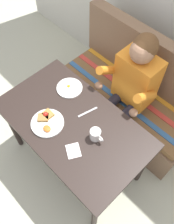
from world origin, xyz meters
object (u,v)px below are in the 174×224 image
object	(u,v)px
plate_eggs	(69,88)
plate_breakfast	(47,122)
person	(131,85)
couch	(131,98)
coffee_mug	(96,135)
table	(73,128)
napkin	(73,151)
fork	(88,112)

from	to	relation	value
plate_eggs	plate_breakfast	bearing A→B (deg)	-69.41
person	plate_eggs	xyz separation A→B (m)	(-0.34, -0.39, -0.00)
couch	coffee_mug	xyz separation A→B (m)	(0.21, -0.73, 0.45)
table	coffee_mug	xyz separation A→B (m)	(0.21, 0.03, 0.13)
plate_eggs	napkin	size ratio (longest dim) A/B	1.92
person	napkin	distance (m)	0.75
coffee_mug	plate_breakfast	bearing A→B (deg)	-153.44
table	coffee_mug	size ratio (longest dim) A/B	10.17
coffee_mug	napkin	size ratio (longest dim) A/B	1.05
fork	person	bearing A→B (deg)	95.66
napkin	plate_breakfast	bearing A→B (deg)	177.27
coffee_mug	person	bearing A→B (deg)	103.78
coffee_mug	fork	xyz separation A→B (m)	(-0.20, 0.11, -0.05)
table	plate_eggs	xyz separation A→B (m)	(-0.26, 0.20, 0.09)
table	plate_eggs	size ratio (longest dim) A/B	5.59
person	coffee_mug	xyz separation A→B (m)	(0.14, -0.56, 0.04)
person	coffee_mug	bearing A→B (deg)	-76.22
coffee_mug	fork	world-z (taller)	coffee_mug
couch	table	bearing A→B (deg)	-90.00
couch	person	world-z (taller)	person
couch	plate_eggs	size ratio (longest dim) A/B	6.70
table	plate_eggs	bearing A→B (deg)	142.45
table	couch	size ratio (longest dim) A/B	0.83
plate_eggs	table	bearing A→B (deg)	-37.55
plate_breakfast	plate_eggs	world-z (taller)	plate_breakfast
couch	person	distance (m)	0.45
couch	plate_breakfast	xyz separation A→B (m)	(-0.14, -0.90, 0.41)
plate_breakfast	fork	xyz separation A→B (m)	(0.15, 0.29, -0.01)
table	fork	distance (m)	0.17
table	person	world-z (taller)	person
couch	fork	xyz separation A→B (m)	(0.01, -0.62, 0.40)
fork	plate_breakfast	bearing A→B (deg)	-103.25
napkin	plate_eggs	bearing A→B (deg)	140.90
coffee_mug	fork	bearing A→B (deg)	149.96
person	plate_breakfast	xyz separation A→B (m)	(-0.21, -0.73, 0.00)
couch	coffee_mug	world-z (taller)	couch
plate_breakfast	napkin	world-z (taller)	plate_breakfast
person	couch	bearing A→B (deg)	112.42
napkin	coffee_mug	bearing A→B (deg)	79.81
person	coffee_mug	size ratio (longest dim) A/B	10.27
plate_eggs	coffee_mug	world-z (taller)	coffee_mug
table	person	distance (m)	0.60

